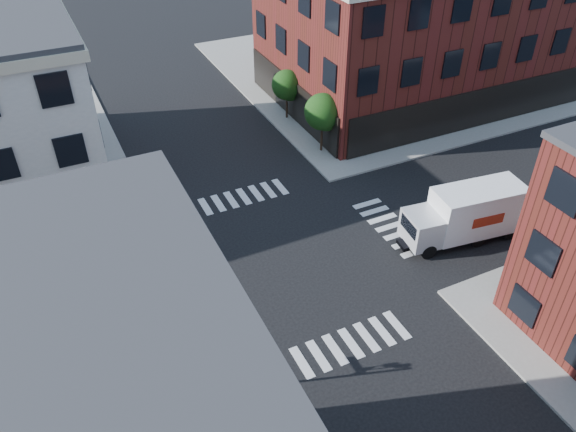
% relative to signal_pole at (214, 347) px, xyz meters
% --- Properties ---
extents(ground, '(120.00, 120.00, 0.00)m').
position_rel_signal_pole_xyz_m(ground, '(6.72, 6.68, -2.86)').
color(ground, black).
rests_on(ground, ground).
extents(sidewalk_ne, '(30.00, 30.00, 0.15)m').
position_rel_signal_pole_xyz_m(sidewalk_ne, '(27.72, 27.68, -2.78)').
color(sidewalk_ne, gray).
rests_on(sidewalk_ne, ground).
extents(building_ne, '(25.00, 16.00, 12.00)m').
position_rel_signal_pole_xyz_m(building_ne, '(27.22, 22.68, 3.14)').
color(building_ne, '#491912').
rests_on(building_ne, ground).
extents(tree_near, '(2.69, 2.69, 4.49)m').
position_rel_signal_pole_xyz_m(tree_near, '(14.28, 16.65, 0.30)').
color(tree_near, black).
rests_on(tree_near, ground).
extents(tree_far, '(2.43, 2.43, 4.07)m').
position_rel_signal_pole_xyz_m(tree_far, '(14.28, 22.65, 0.02)').
color(tree_far, black).
rests_on(tree_far, ground).
extents(signal_pole, '(1.29, 1.24, 4.60)m').
position_rel_signal_pole_xyz_m(signal_pole, '(0.00, 0.00, 0.00)').
color(signal_pole, black).
rests_on(signal_pole, ground).
extents(box_truck, '(7.69, 3.14, 3.40)m').
position_rel_signal_pole_xyz_m(box_truck, '(16.98, 3.90, -1.09)').
color(box_truck, white).
rests_on(box_truck, ground).
extents(traffic_cone, '(0.37, 0.37, 0.62)m').
position_rel_signal_pole_xyz_m(traffic_cone, '(1.02, 2.74, -2.56)').
color(traffic_cone, '#E8540A').
rests_on(traffic_cone, ground).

